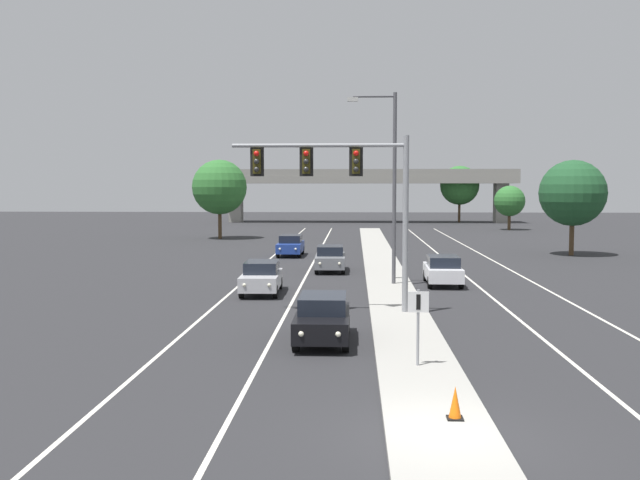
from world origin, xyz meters
TOP-DOWN VIEW (x-y plane):
  - ground_plane at (0.00, 0.00)m, footprint 260.00×260.00m
  - median_island at (0.00, 18.00)m, footprint 2.40×110.00m
  - lane_stripe_oncoming_center at (-4.70, 25.00)m, footprint 0.14×100.00m
  - lane_stripe_receding_center at (4.70, 25.00)m, footprint 0.14×100.00m
  - edge_stripe_left at (-8.00, 25.00)m, footprint 0.14×100.00m
  - edge_stripe_right at (8.00, 25.00)m, footprint 0.14×100.00m
  - overhead_signal_mast at (-2.25, 14.43)m, footprint 7.20×0.44m
  - median_sign_post at (-0.03, 5.49)m, footprint 0.60×0.10m
  - street_lamp_median at (0.01, 23.02)m, footprint 2.58×0.28m
  - car_oncoming_black at (-2.93, 9.26)m, footprint 1.83×4.47m
  - car_oncoming_silver at (-6.43, 20.17)m, footprint 1.93×4.51m
  - car_oncoming_grey at (-3.36, 29.60)m, footprint 1.89×4.50m
  - car_oncoming_blue at (-6.69, 39.33)m, footprint 1.84×4.48m
  - car_receding_white at (2.89, 23.66)m, footprint 1.90×4.50m
  - traffic_cone_median_nose at (0.38, 0.72)m, footprint 0.36×0.36m
  - overpass_bridge at (0.00, 89.92)m, footprint 42.40×6.40m
  - tree_far_right_b at (16.74, 72.64)m, footprint 3.68×3.68m
  - tree_far_left_c at (-15.34, 56.71)m, footprint 5.47×5.47m
  - tree_far_right_c at (13.40, 90.92)m, footprint 5.66×5.66m
  - tree_far_right_a at (14.72, 40.75)m, footprint 5.03×5.03m

SIDE VIEW (x-z plane):
  - ground_plane at x=0.00m, z-range 0.00..0.00m
  - lane_stripe_oncoming_center at x=-4.70m, z-range 0.00..0.01m
  - lane_stripe_receding_center at x=4.70m, z-range 0.00..0.01m
  - edge_stripe_left at x=-8.00m, z-range 0.00..0.01m
  - edge_stripe_right at x=8.00m, z-range 0.00..0.01m
  - median_island at x=0.00m, z-range 0.00..0.15m
  - traffic_cone_median_nose at x=0.38m, z-range 0.14..0.88m
  - car_oncoming_black at x=-2.93m, z-range 0.03..1.61m
  - car_oncoming_silver at x=-6.43m, z-range 0.03..1.61m
  - car_oncoming_grey at x=-3.36m, z-range 0.03..1.61m
  - car_oncoming_blue at x=-6.69m, z-range 0.03..1.61m
  - car_receding_white at x=2.89m, z-range 0.03..1.61m
  - median_sign_post at x=-0.03m, z-range 0.49..2.69m
  - tree_far_right_b at x=16.74m, z-range 0.81..6.14m
  - tree_far_right_a at x=14.72m, z-range 1.11..8.39m
  - tree_far_left_c at x=-15.34m, z-range 1.21..9.13m
  - tree_far_right_c at x=13.40m, z-range 1.26..9.45m
  - overhead_signal_mast at x=-2.25m, z-range 1.86..9.06m
  - overpass_bridge at x=0.00m, z-range 1.96..9.61m
  - street_lamp_median at x=0.01m, z-range 0.79..10.79m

